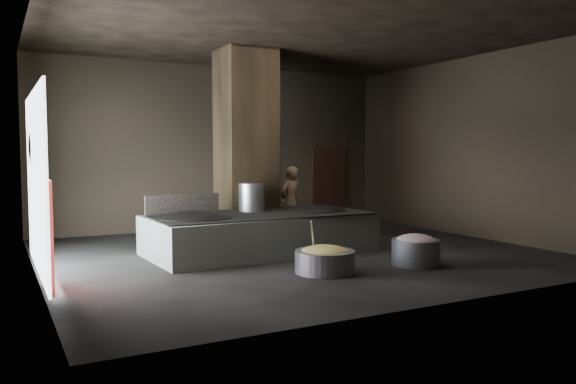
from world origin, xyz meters
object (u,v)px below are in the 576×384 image
wok_right (314,214)px  hearth_platform (260,233)px  wok_left (195,221)px  cook (290,202)px  meat_basin (415,252)px  stock_pot (252,197)px  veg_basin (325,261)px

wok_right → hearth_platform: bearing=-177.9°
wok_left → cook: 3.48m
cook → meat_basin: 4.30m
stock_pot → meat_basin: 3.80m
cook → meat_basin: cook is taller
hearth_platform → stock_pot: stock_pot is taller
wok_left → wok_right: size_ratio=1.07×
wok_right → stock_pot: bearing=159.0°
wok_left → meat_basin: wok_left is taller
hearth_platform → cook: 2.34m
wok_left → meat_basin: (3.44, -2.54, -0.51)m
hearth_platform → meat_basin: (1.99, -2.59, -0.16)m
wok_left → wok_right: 2.80m
hearth_platform → wok_right: bearing=-0.7°
hearth_platform → wok_left: (-1.45, -0.05, 0.35)m
cook → wok_left: bearing=9.3°
hearth_platform → veg_basin: 2.36m
cook → meat_basin: size_ratio=1.98×
wok_right → meat_basin: bearing=-76.4°
hearth_platform → wok_right: wok_right is taller
hearth_platform → cook: bearing=43.0°
stock_pot → veg_basin: size_ratio=0.57×
stock_pot → veg_basin: (0.10, -2.90, -0.94)m
wok_left → cook: size_ratio=0.83×
meat_basin → hearth_platform: bearing=127.5°
wok_left → stock_pot: (1.50, 0.60, 0.38)m
hearth_platform → cook: (1.59, 1.64, 0.48)m
hearth_platform → veg_basin: size_ratio=4.39×
cook → wok_right: bearing=61.6°
hearth_platform → wok_right: size_ratio=3.41×
stock_pot → cook: bearing=35.2°
cook → veg_basin: 4.30m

